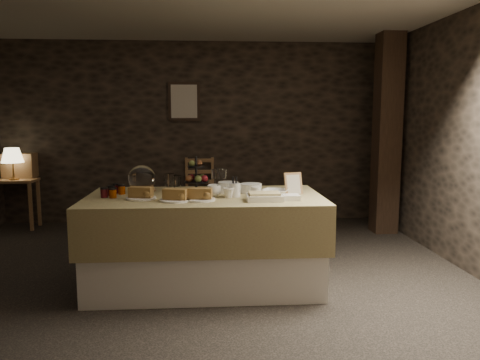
{
  "coord_description": "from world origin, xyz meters",
  "views": [
    {
      "loc": [
        0.18,
        -4.35,
        1.55
      ],
      "look_at": [
        0.5,
        0.2,
        0.92
      ],
      "focal_mm": 35.0,
      "sensor_mm": 36.0,
      "label": 1
    }
  ],
  "objects": [
    {
      "name": "square_dish",
      "position": [
        0.89,
        -0.46,
        0.86
      ],
      "size": [
        0.14,
        0.14,
        0.04
      ],
      "primitive_type": "cube",
      "color": "white",
      "rests_on": "buffet_table"
    },
    {
      "name": "bread_platter_right",
      "position": [
        0.11,
        -0.43,
        0.87
      ],
      "size": [
        0.26,
        0.26,
        0.11
      ],
      "color": "white",
      "rests_on": "buffet_table"
    },
    {
      "name": "buffet_table",
      "position": [
        0.15,
        -0.18,
        0.48
      ],
      "size": [
        2.11,
        1.12,
        0.84
      ],
      "color": "silver",
      "rests_on": "ground_plane"
    },
    {
      "name": "storage_jar_b",
      "position": [
        -0.13,
        0.18,
        0.91
      ],
      "size": [
        0.09,
        0.09,
        0.14
      ],
      "primitive_type": "cylinder",
      "color": "white",
      "rests_on": "buffet_table"
    },
    {
      "name": "cup_b",
      "position": [
        0.36,
        -0.31,
        0.88
      ],
      "size": [
        0.1,
        0.1,
        0.09
      ],
      "primitive_type": "imported",
      "rotation": [
        0.0,
        0.0,
        -0.1
      ],
      "color": "white",
      "rests_on": "buffet_table"
    },
    {
      "name": "mug_d",
      "position": [
        0.6,
        -0.29,
        0.88
      ],
      "size": [
        0.08,
        0.08,
        0.09
      ],
      "primitive_type": "cylinder",
      "color": "white",
      "rests_on": "buffet_table"
    },
    {
      "name": "bread_platter_left",
      "position": [
        -0.4,
        -0.32,
        0.87
      ],
      "size": [
        0.26,
        0.26,
        0.11
      ],
      "color": "white",
      "rests_on": "buffet_table"
    },
    {
      "name": "bowl",
      "position": [
        0.79,
        -0.23,
        0.86
      ],
      "size": [
        0.3,
        0.3,
        0.06
      ],
      "primitive_type": "imported",
      "rotation": [
        0.0,
        0.0,
        -0.37
      ],
      "color": "white",
      "rests_on": "buffet_table"
    },
    {
      "name": "chair",
      "position": [
        0.06,
        2.34,
        0.42
      ],
      "size": [
        0.44,
        0.42,
        0.73
      ],
      "rotation": [
        0.0,
        0.0,
        -0.01
      ],
      "color": "olive",
      "rests_on": "ground_plane"
    },
    {
      "name": "cup_a",
      "position": [
        0.23,
        -0.22,
        0.88
      ],
      "size": [
        0.13,
        0.13,
        0.1
      ],
      "primitive_type": "imported",
      "rotation": [
        0.0,
        0.0,
        -0.0
      ],
      "color": "white",
      "rests_on": "buffet_table"
    },
    {
      "name": "room_shell",
      "position": [
        0.0,
        0.0,
        1.56
      ],
      "size": [
        5.52,
        5.02,
        2.6
      ],
      "color": "black",
      "rests_on": "ground"
    },
    {
      "name": "timber_column",
      "position": [
        2.53,
        1.66,
        1.3
      ],
      "size": [
        0.3,
        0.3,
        2.6
      ],
      "primitive_type": "cube",
      "color": "black",
      "rests_on": "ground_plane"
    },
    {
      "name": "table_lamp",
      "position": [
        -2.45,
        2.13,
        1.01
      ],
      "size": [
        0.29,
        0.29,
        0.43
      ],
      "color": "#AC7933",
      "rests_on": "console_table"
    },
    {
      "name": "fruit_stand",
      "position": [
        0.07,
        0.08,
        0.97
      ],
      "size": [
        0.23,
        0.23,
        0.33
      ],
      "rotation": [
        0.0,
        0.0,
        0.36
      ],
      "color": "black",
      "rests_on": "buffet_table"
    },
    {
      "name": "storage_jar_a",
      "position": [
        -0.19,
        0.15,
        0.92
      ],
      "size": [
        0.1,
        0.1,
        0.16
      ],
      "primitive_type": "cylinder",
      "color": "white",
      "rests_on": "buffet_table"
    },
    {
      "name": "mug_c",
      "position": [
        0.23,
        -0.14,
        0.88
      ],
      "size": [
        0.09,
        0.09,
        0.09
      ],
      "primitive_type": "cylinder",
      "color": "white",
      "rests_on": "buffet_table"
    },
    {
      "name": "cake_dome",
      "position": [
        -0.45,
        0.12,
        0.94
      ],
      "size": [
        0.26,
        0.26,
        0.26
      ],
      "color": "olive",
      "rests_on": "buffet_table"
    },
    {
      "name": "plate_stack_b",
      "position": [
        0.58,
        -0.05,
        0.88
      ],
      "size": [
        0.2,
        0.2,
        0.08
      ],
      "primitive_type": "cylinder",
      "color": "white",
      "rests_on": "buffet_table"
    },
    {
      "name": "plate_stack_a",
      "position": [
        0.37,
        -0.03,
        0.89
      ],
      "size": [
        0.19,
        0.19,
        0.1
      ],
      "primitive_type": "cylinder",
      "color": "white",
      "rests_on": "buffet_table"
    },
    {
      "name": "wine_rack",
      "position": [
        -2.45,
        2.36,
        0.86
      ],
      "size": [
        0.42,
        0.26,
        0.34
      ],
      "primitive_type": "cube",
      "color": "olive",
      "rests_on": "console_table"
    },
    {
      "name": "bread_platter_center",
      "position": [
        -0.09,
        -0.44,
        0.87
      ],
      "size": [
        0.26,
        0.26,
        0.11
      ],
      "color": "white",
      "rests_on": "buffet_table"
    },
    {
      "name": "framed_picture",
      "position": [
        -0.15,
        2.47,
        1.75
      ],
      "size": [
        0.45,
        0.04,
        0.55
      ],
      "color": "black",
      "rests_on": "room_shell"
    },
    {
      "name": "console_table",
      "position": [
        -2.5,
        2.18,
        0.56
      ],
      "size": [
        0.64,
        0.37,
        0.69
      ],
      "color": "olive",
      "rests_on": "ground_plane"
    },
    {
      "name": "cutlery_holder",
      "position": [
        0.42,
        -0.27,
        0.9
      ],
      "size": [
        0.1,
        0.1,
        0.12
      ],
      "primitive_type": "cylinder",
      "color": "white",
      "rests_on": "buffet_table"
    },
    {
      "name": "ground_plane",
      "position": [
        0.0,
        0.0,
        0.0
      ],
      "size": [
        5.5,
        5.0,
        0.01
      ],
      "primitive_type": "cube",
      "color": "black",
      "rests_on": "ground"
    },
    {
      "name": "jam_jars",
      "position": [
        -0.67,
        -0.13,
        0.87
      ],
      "size": [
        0.18,
        0.32,
        0.07
      ],
      "color": "#531018",
      "rests_on": "buffet_table"
    },
    {
      "name": "tart_dish",
      "position": [
        0.66,
        -0.47,
        0.87
      ],
      "size": [
        0.3,
        0.22,
        0.07
      ],
      "color": "white",
      "rests_on": "buffet_table"
    },
    {
      "name": "menu_frame",
      "position": [
        0.96,
        -0.17,
        0.93
      ],
      "size": [
        0.18,
        0.11,
        0.22
      ],
      "primitive_type": "cube",
      "rotation": [
        -0.24,
        0.0,
        0.29
      ],
      "color": "olive",
      "rests_on": "buffet_table"
    }
  ]
}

